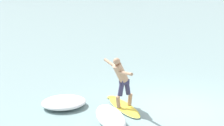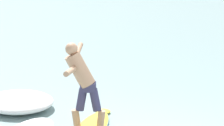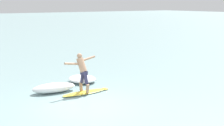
{
  "view_description": "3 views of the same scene",
  "coord_description": "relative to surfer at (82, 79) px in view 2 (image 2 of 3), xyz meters",
  "views": [
    {
      "loc": [
        -6.02,
        -9.41,
        4.26
      ],
      "look_at": [
        -1.14,
        2.34,
        1.04
      ],
      "focal_mm": 60.0,
      "sensor_mm": 36.0,
      "label": 1
    },
    {
      "loc": [
        1.08,
        -7.79,
        3.8
      ],
      "look_at": [
        -1.28,
        1.75,
        1.02
      ],
      "focal_mm": 85.0,
      "sensor_mm": 36.0,
      "label": 2
    },
    {
      "loc": [
        9.55,
        -5.42,
        3.73
      ],
      "look_at": [
        -0.87,
        1.66,
        1.27
      ],
      "focal_mm": 50.0,
      "sensor_mm": 36.0,
      "label": 3
    }
  ],
  "objects": [
    {
      "name": "surfer",
      "position": [
        0.0,
        0.0,
        0.0
      ],
      "size": [
        0.73,
        1.55,
        1.6
      ],
      "color": "tan",
      "rests_on": "surfboard"
    },
    {
      "name": "wave_foam_at_tail",
      "position": [
        -1.6,
        0.86,
        -0.86
      ],
      "size": [
        1.46,
        1.3,
        0.3
      ],
      "color": "white",
      "rests_on": "ground"
    }
  ]
}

